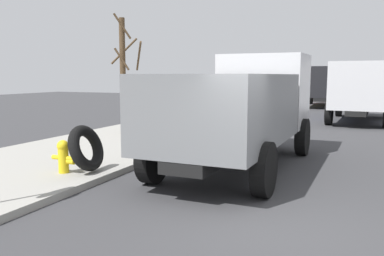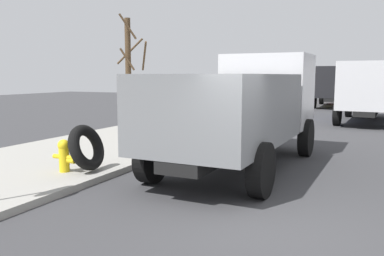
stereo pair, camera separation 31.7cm
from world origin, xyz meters
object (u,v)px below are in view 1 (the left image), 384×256
(loose_tire, at_px, (86,148))
(dump_truck_gray, at_px, (242,105))
(dump_truck_blue, at_px, (361,90))
(bare_tree, at_px, (124,73))
(fire_hydrant, at_px, (64,156))
(dump_truck_yellow, at_px, (325,85))
(dump_truck_green, at_px, (333,83))

(loose_tire, height_order, dump_truck_gray, dump_truck_gray)
(dump_truck_blue, height_order, bare_tree, bare_tree)
(fire_hydrant, bearing_deg, dump_truck_blue, -21.69)
(dump_truck_yellow, bearing_deg, bare_tree, 163.74)
(dump_truck_gray, bearing_deg, fire_hydrant, 131.84)
(dump_truck_blue, height_order, dump_truck_yellow, same)
(fire_hydrant, height_order, dump_truck_green, dump_truck_green)
(dump_truck_blue, relative_size, dump_truck_green, 1.00)
(fire_hydrant, relative_size, dump_truck_green, 0.11)
(fire_hydrant, height_order, dump_truck_gray, dump_truck_gray)
(fire_hydrant, distance_m, bare_tree, 6.70)
(dump_truck_yellow, distance_m, dump_truck_green, 10.03)
(dump_truck_gray, height_order, dump_truck_green, same)
(dump_truck_gray, xyz_separation_m, dump_truck_green, (32.31, 0.09, 0.00))
(dump_truck_gray, bearing_deg, dump_truck_yellow, -0.15)
(dump_truck_gray, relative_size, dump_truck_blue, 0.99)
(fire_hydrant, relative_size, dump_truck_gray, 0.11)
(loose_tire, bearing_deg, fire_hydrant, 121.90)
(loose_tire, distance_m, dump_truck_blue, 16.00)
(loose_tire, xyz_separation_m, dump_truck_gray, (2.71, -2.89, 0.90))
(loose_tire, xyz_separation_m, dump_truck_blue, (14.95, -5.62, 0.90))
(dump_truck_yellow, xyz_separation_m, bare_tree, (-19.23, 5.61, 0.85))
(dump_truck_yellow, xyz_separation_m, dump_truck_green, (10.03, 0.15, 0.00))
(dump_truck_green, bearing_deg, bare_tree, 169.43)
(fire_hydrant, distance_m, dump_truck_yellow, 25.50)
(dump_truck_green, bearing_deg, dump_truck_gray, -179.84)
(dump_truck_blue, xyz_separation_m, dump_truck_yellow, (10.03, 2.67, 0.00))
(dump_truck_yellow, height_order, bare_tree, bare_tree)
(loose_tire, height_order, dump_truck_green, dump_truck_green)
(dump_truck_blue, bearing_deg, loose_tire, 159.40)
(fire_hydrant, xyz_separation_m, dump_truck_green, (35.28, -3.24, 1.06))
(bare_tree, bearing_deg, loose_tire, -155.20)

